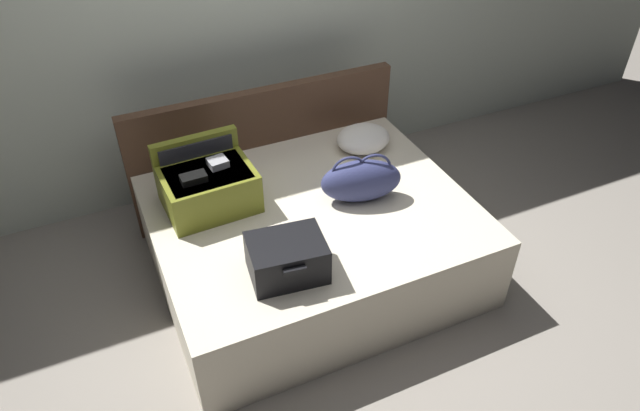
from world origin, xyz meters
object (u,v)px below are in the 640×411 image
Objects in this scene: bed at (312,240)px; duffel_bag at (361,180)px; hard_case_medium at (287,258)px; hard_case_large at (208,185)px; pillow_near_headboard at (363,139)px.

duffel_bag is (0.30, -0.04, 0.40)m from bed.
bed is 4.42× the size of hard_case_medium.
duffel_bag is at bearing -23.32° from hard_case_large.
hard_case_large is at bearing 159.21° from duffel_bag.
hard_case_medium is at bearing -135.57° from pillow_near_headboard.
hard_case_large is (-0.54, 0.28, 0.40)m from bed.
pillow_near_headboard is (0.92, 0.90, -0.03)m from hard_case_medium.
duffel_bag is at bearing -7.35° from bed.
bed is 0.81m from pillow_near_headboard.
hard_case_large is at bearing -171.35° from pillow_near_headboard.
bed is 0.67m from hard_case_medium.
hard_case_large is at bearing 112.84° from hard_case_medium.
hard_case_medium is 0.81× the size of duffel_bag.
bed is 0.73m from hard_case_large.
pillow_near_headboard is at bearing 37.94° from bed.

